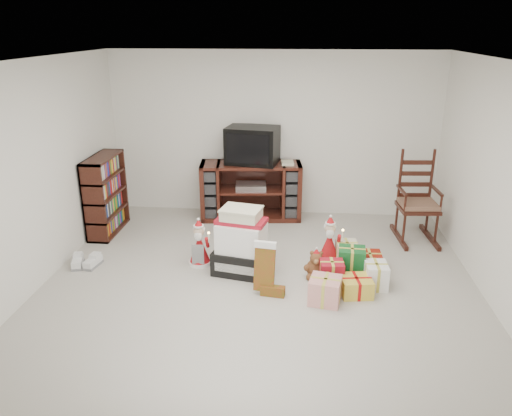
{
  "coord_description": "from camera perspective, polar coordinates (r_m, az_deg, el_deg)",
  "views": [
    {
      "loc": [
        0.44,
        -5.05,
        2.82
      ],
      "look_at": [
        -0.09,
        0.6,
        0.74
      ],
      "focal_mm": 35.0,
      "sensor_mm": 36.0,
      "label": 1
    }
  ],
  "objects": [
    {
      "name": "room",
      "position": [
        5.3,
        0.36,
        2.88
      ],
      "size": [
        5.01,
        5.01,
        2.51
      ],
      "color": "#BBB8AB",
      "rests_on": "ground"
    },
    {
      "name": "tv_stand",
      "position": [
        7.66,
        -0.59,
        2.0
      ],
      "size": [
        1.57,
        0.7,
        0.87
      ],
      "rotation": [
        0.0,
        0.0,
        0.1
      ],
      "color": "#431913",
      "rests_on": "floor"
    },
    {
      "name": "bookshelf",
      "position": [
        7.41,
        -16.78,
        1.32
      ],
      "size": [
        0.31,
        0.92,
        1.12
      ],
      "color": "#3E1711",
      "rests_on": "floor"
    },
    {
      "name": "rocking_chair",
      "position": [
        7.27,
        17.87,
        -0.0
      ],
      "size": [
        0.58,
        0.89,
        1.29
      ],
      "rotation": [
        0.0,
        0.0,
        0.08
      ],
      "color": "#3E1711",
      "rests_on": "floor"
    },
    {
      "name": "gift_pile",
      "position": [
        5.98,
        -1.66,
        -4.27
      ],
      "size": [
        0.72,
        0.59,
        0.8
      ],
      "rotation": [
        0.0,
        0.0,
        -0.21
      ],
      "color": "black",
      "rests_on": "floor"
    },
    {
      "name": "red_suitcase",
      "position": [
        6.29,
        -1.65,
        -3.92
      ],
      "size": [
        0.4,
        0.22,
        0.6
      ],
      "rotation": [
        0.0,
        0.0,
        0.04
      ],
      "color": "maroon",
      "rests_on": "floor"
    },
    {
      "name": "stocking",
      "position": [
        5.54,
        0.98,
        -6.84
      ],
      "size": [
        0.3,
        0.16,
        0.62
      ],
      "primitive_type": null,
      "rotation": [
        0.0,
        0.0,
        -0.14
      ],
      "color": "#0E770D",
      "rests_on": "floor"
    },
    {
      "name": "teddy_bear",
      "position": [
        5.98,
        6.86,
        -6.57
      ],
      "size": [
        0.22,
        0.2,
        0.33
      ],
      "color": "brown",
      "rests_on": "floor"
    },
    {
      "name": "santa_figurine",
      "position": [
        6.34,
        8.36,
        -4.15
      ],
      "size": [
        0.3,
        0.29,
        0.62
      ],
      "color": "#B31318",
      "rests_on": "floor"
    },
    {
      "name": "mrs_claus_figurine",
      "position": [
        6.26,
        -6.48,
        -4.44
      ],
      "size": [
        0.29,
        0.28,
        0.6
      ],
      "color": "#B31318",
      "rests_on": "floor"
    },
    {
      "name": "sneaker_pair",
      "position": [
        6.59,
        -18.93,
        -5.9
      ],
      "size": [
        0.37,
        0.31,
        0.1
      ],
      "rotation": [
        0.0,
        0.0,
        0.1
      ],
      "color": "silver",
      "rests_on": "floor"
    },
    {
      "name": "gift_cluster",
      "position": [
        5.94,
        10.78,
        -7.03
      ],
      "size": [
        0.84,
        1.23,
        0.29
      ],
      "color": "maroon",
      "rests_on": "floor"
    },
    {
      "name": "crt_television",
      "position": [
        7.49,
        -0.4,
        7.19
      ],
      "size": [
        0.82,
        0.65,
        0.55
      ],
      "rotation": [
        0.0,
        0.0,
        -0.16
      ],
      "color": "black",
      "rests_on": "tv_stand"
    }
  ]
}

